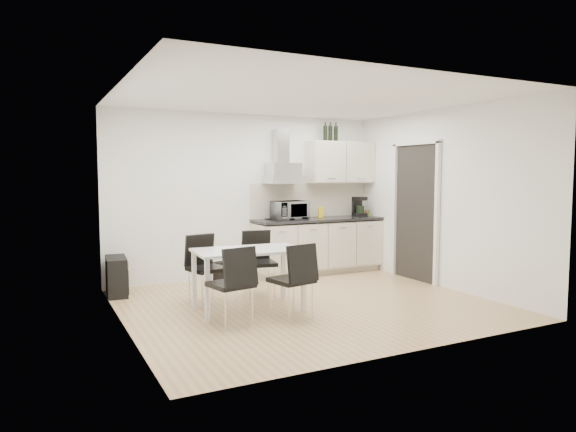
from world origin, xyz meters
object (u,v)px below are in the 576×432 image
chair_far_left (207,270)px  chair_near_left (231,285)px  chair_far_right (259,264)px  guitar_amp (116,276)px  kitchenette (319,223)px  dining_table (248,257)px  chair_near_right (291,281)px  floor_speaker (220,271)px

chair_far_left → chair_near_left: size_ratio=1.00×
chair_far_right → guitar_amp: bearing=-18.3°
kitchenette → chair_far_left: kitchenette is taller
kitchenette → dining_table: 2.60m
dining_table → chair_near_right: (0.29, -0.58, -0.22)m
chair_far_left → guitar_amp: (-0.96, 1.02, -0.18)m
chair_far_left → floor_speaker: chair_far_left is taller
dining_table → chair_far_right: (0.41, 0.60, -0.22)m
kitchenette → chair_near_left: kitchenette is taller
chair_far_right → chair_near_left: bearing=63.4°
kitchenette → guitar_amp: (-3.29, -0.14, -0.57)m
chair_far_left → chair_near_left: (-0.06, -1.00, 0.00)m
kitchenette → chair_far_left: (-2.32, -1.17, -0.39)m
floor_speaker → chair_far_left: bearing=-140.1°
chair_far_left → chair_far_right: 0.76m
chair_far_right → guitar_amp: 1.97m
chair_far_left → chair_near_right: same height
guitar_amp → floor_speaker: size_ratio=2.28×
chair_near_right → chair_far_left: bearing=109.0°
chair_near_left → chair_far_right: bearing=42.3°
chair_near_right → guitar_amp: chair_near_right is taller
kitchenette → chair_far_right: 1.94m
chair_near_left → guitar_amp: (-0.91, 2.02, -0.18)m
guitar_amp → chair_near_right: bearing=-47.8°
chair_far_right → chair_near_right: 1.18m
dining_table → guitar_amp: size_ratio=2.05×
dining_table → floor_speaker: (0.28, 1.85, -0.52)m
chair_far_right → chair_near_left: 1.35m
chair_near_right → kitchenette: bearing=41.9°
dining_table → chair_near_left: 0.67m
chair_near_left → chair_near_right: size_ratio=1.00×
chair_far_left → chair_near_right: (0.64, -1.09, 0.00)m
chair_far_right → guitar_amp: (-1.72, 0.94, -0.18)m
chair_near_right → floor_speaker: size_ratio=3.11×
kitchenette → guitar_amp: 3.34m
kitchenette → floor_speaker: size_ratio=8.91×
floor_speaker → chair_near_left: bearing=-131.1°
dining_table → chair_far_left: bearing=127.5°
chair_near_left → guitar_amp: chair_near_left is taller
kitchenette → chair_far_right: size_ratio=2.86×
chair_far_left → chair_far_right: same height
dining_table → chair_near_right: bearing=-59.8°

